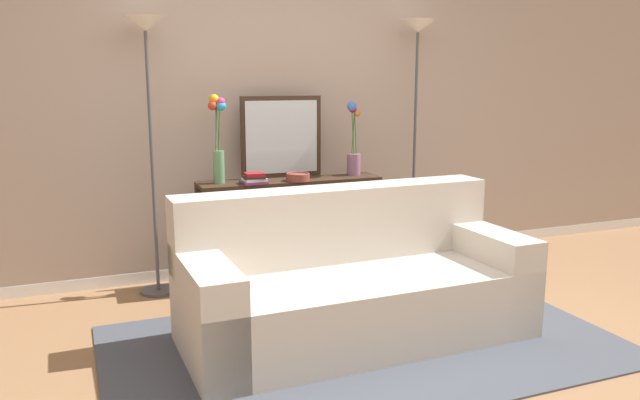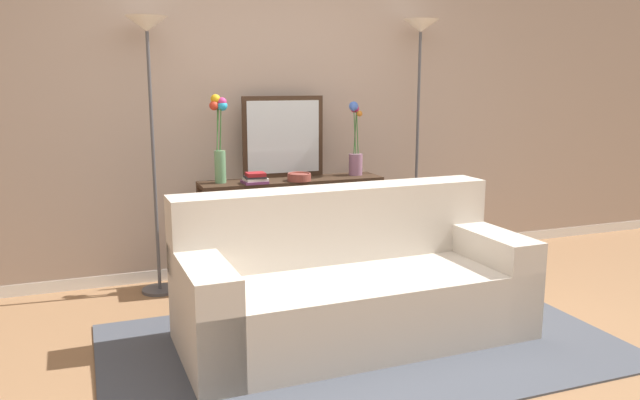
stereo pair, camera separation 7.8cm
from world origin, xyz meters
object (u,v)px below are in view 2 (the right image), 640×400
Objects in this scene: vase_tall_flowers at (220,136)px; book_stack at (255,178)px; console_table at (292,210)px; floor_lamp_right at (419,74)px; floor_lamp_left at (149,79)px; fruit_bowl at (299,177)px; book_row_under_console at (238,277)px; wall_mirror at (283,137)px; vase_short_flowers at (355,148)px; couch at (351,286)px.

vase_tall_flowers is 0.40m from book_stack.
floor_lamp_right reaches higher than console_table.
console_table is 0.72× the size of floor_lamp_left.
fruit_bowl is (0.57, -0.12, -0.32)m from vase_tall_flowers.
wall_mirror is at bearing 17.09° from book_row_under_console.
vase_short_flowers reaches higher than fruit_bowl.
couch is 1.31m from book_row_under_console.
floor_lamp_right is at bearing 1.17° from book_row_under_console.
wall_mirror is (0.99, 0.10, -0.44)m from floor_lamp_left.
console_table is at bearing 107.63° from fruit_bowl.
floor_lamp_right reaches higher than couch.
fruit_bowl is at bearing -173.52° from floor_lamp_right.
fruit_bowl is 0.90m from book_row_under_console.
floor_lamp_left reaches higher than vase_tall_flowers.
vase_short_flowers is 0.88m from book_stack.
floor_lamp_left is 3.03× the size of vase_tall_flowers.
book_stack is 0.65× the size of book_row_under_console.
vase_tall_flowers is 1.09m from vase_short_flowers.
couch is at bearing -75.72° from book_stack.
fruit_bowl is 0.34m from book_stack.
book_row_under_console is (-0.44, 0.00, -0.49)m from console_table.
floor_lamp_left is 0.98× the size of floor_lamp_right.
floor_lamp_right reaches higher than floor_lamp_left.
fruit_bowl reaches higher than console_table.
book_stack is at bearing 104.28° from couch.
vase_tall_flowers is 2.31× the size of book_row_under_console.
floor_lamp_left is 1.28m from fruit_bowl.
wall_mirror is (-0.02, 0.13, 0.56)m from console_table.
vase_short_flowers is at bearing 3.15° from console_table.
floor_lamp_left is at bearing 178.23° from console_table.
floor_lamp_left reaches higher than vase_short_flowers.
fruit_bowl is at bearing -6.63° from floor_lamp_left.
fruit_bowl is (-1.07, -0.12, -0.76)m from floor_lamp_right.
vase_short_flowers is at bearing -179.84° from floor_lamp_right.
couch is 1.26m from book_stack.
wall_mirror is 1.13m from book_row_under_console.
floor_lamp_left is 10.77× the size of book_stack.
vase_tall_flowers is (-0.52, -0.10, 0.03)m from wall_mirror.
book_stack reaches higher than console_table.
book_stack is (-0.29, 1.12, 0.51)m from couch.
console_table is at bearing -1.77° from floor_lamp_left.
floor_lamp_right is at bearing 6.48° from fruit_bowl.
couch is at bearing -132.20° from floor_lamp_right.
vase_tall_flowers is 3.62× the size of fruit_bowl.
floor_lamp_left is 1.01m from book_stack.
couch is 3.20× the size of wall_mirror.
floor_lamp_left is 10.95× the size of fruit_bowl.
book_stack is (-0.34, -0.00, 0.01)m from fruit_bowl.
floor_lamp_right reaches higher than vase_tall_flowers.
console_table is 0.57m from wall_mirror.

